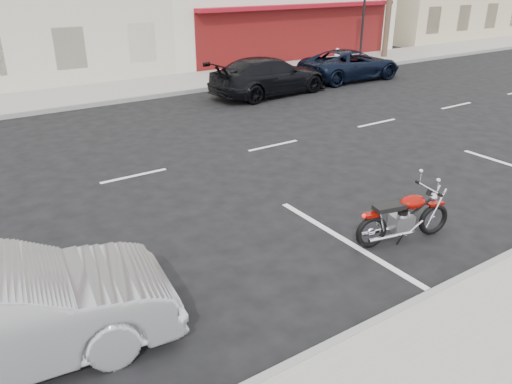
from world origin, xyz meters
TOP-DOWN VIEW (x-y plane):
  - ground at (0.00, 0.00)m, footprint 120.00×120.00m
  - traffic_light at (13.50, 8.33)m, footprint 0.26×0.30m
  - fire_hydrant at (12.00, 8.50)m, footprint 0.20×0.20m
  - motorcycle at (1.49, -5.69)m, footprint 1.88×0.73m
  - suv_far at (10.11, 5.56)m, footprint 4.70×2.26m
  - car_far at (5.44, 5.12)m, footprint 5.08×2.44m

SIDE VIEW (x-z plane):
  - ground at x=0.00m, z-range 0.00..0.00m
  - motorcycle at x=1.49m, z-range -0.04..0.91m
  - fire_hydrant at x=12.00m, z-range 0.17..0.89m
  - suv_far at x=10.11m, z-range 0.00..1.29m
  - car_far at x=5.44m, z-range 0.00..1.43m
  - traffic_light at x=13.50m, z-range 0.66..4.46m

